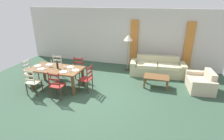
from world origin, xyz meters
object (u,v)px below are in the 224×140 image
at_px(coffee_cup_secondary, 49,66).
at_px(coffee_table, 156,78).
at_px(dining_chair_near_right, 57,85).
at_px(wine_glass_near_right, 69,68).
at_px(couch, 157,68).
at_px(dining_table, 56,70).
at_px(dining_chair_far_right, 78,70).
at_px(dining_chair_head_west, 30,72).
at_px(armchair_upholstered, 202,83).
at_px(coffee_cup_primary, 65,67).
at_px(standing_lamp, 128,40).
at_px(dining_chair_near_left, 32,82).
at_px(wine_glass_far_left, 50,63).
at_px(dining_chair_far_left, 56,67).
at_px(wine_bottle, 57,65).
at_px(wine_glass_near_left, 46,66).
at_px(wine_glass_far_right, 73,65).
at_px(dining_chair_head_east, 87,79).

height_order(coffee_cup_secondary, coffee_table, coffee_cup_secondary).
height_order(dining_chair_near_right, wine_glass_near_right, dining_chair_near_right).
bearing_deg(couch, dining_table, -146.75).
bearing_deg(dining_chair_far_right, couch, 27.42).
distance_m(dining_chair_head_west, armchair_upholstered, 6.39).
distance_m(wine_glass_near_right, coffee_table, 3.17).
xyz_separation_m(wine_glass_near_right, couch, (2.86, 2.40, -0.57)).
bearing_deg(dining_chair_far_right, dining_chair_near_right, -90.47).
height_order(dining_chair_head_west, coffee_table, dining_chair_head_west).
distance_m(dining_table, coffee_cup_primary, 0.35).
distance_m(dining_chair_head_west, standing_lamp, 4.22).
relative_size(wine_glass_near_right, coffee_table, 0.18).
bearing_deg(dining_chair_near_left, dining_chair_far_right, 56.43).
height_order(dining_table, wine_glass_far_left, wine_glass_far_left).
relative_size(dining_chair_near_left, wine_glass_near_right, 5.96).
relative_size(dining_chair_far_left, wine_glass_near_right, 5.96).
distance_m(dining_chair_far_right, wine_bottle, 0.91).
bearing_deg(wine_bottle, wine_glass_near_right, -13.86).
height_order(wine_glass_near_left, coffee_table, wine_glass_near_left).
bearing_deg(wine_glass_near_right, wine_glass_near_left, -178.67).
xyz_separation_m(coffee_cup_secondary, couch, (3.73, 2.26, -0.50)).
distance_m(wine_bottle, couch, 4.12).
bearing_deg(dining_chair_far_left, wine_glass_far_left, -74.76).
bearing_deg(standing_lamp, wine_glass_far_right, -123.54).
distance_m(dining_chair_far_right, wine_glass_far_left, 1.06).
bearing_deg(armchair_upholstered, dining_chair_far_left, -174.00).
bearing_deg(dining_chair_far_left, standing_lamp, 33.58).
relative_size(dining_chair_far_right, wine_bottle, 3.04).
height_order(dining_chair_far_left, wine_glass_far_right, dining_chair_far_left).
height_order(wine_bottle, standing_lamp, standing_lamp).
height_order(wine_glass_far_left, coffee_cup_secondary, wine_glass_far_left).
height_order(dining_chair_head_west, wine_glass_near_left, dining_chair_head_west).
distance_m(dining_chair_near_right, wine_glass_far_right, 0.97).
bearing_deg(wine_glass_near_right, dining_chair_far_left, 141.81).
relative_size(dining_chair_head_east, wine_glass_far_left, 5.96).
bearing_deg(coffee_table, wine_glass_near_right, -157.81).
bearing_deg(wine_glass_near_left, wine_glass_near_right, 1.33).
height_order(dining_table, wine_glass_far_right, wine_glass_far_right).
xyz_separation_m(dining_chair_far_left, wine_glass_far_right, (1.08, -0.57, 0.38)).
xyz_separation_m(wine_glass_far_left, coffee_cup_secondary, (0.05, -0.12, -0.07)).
height_order(wine_glass_near_left, standing_lamp, standing_lamp).
relative_size(dining_table, dining_chair_near_left, 1.98).
bearing_deg(dining_chair_near_left, coffee_table, 24.01).
distance_m(wine_glass_near_left, standing_lamp, 3.60).
xyz_separation_m(wine_glass_far_right, armchair_upholstered, (4.49, 1.16, -0.61)).
distance_m(dining_chair_far_right, wine_glass_near_right, 0.94).
bearing_deg(coffee_cup_secondary, dining_chair_far_right, 43.93).
bearing_deg(dining_chair_near_left, wine_glass_far_right, 39.05).
distance_m(dining_chair_far_left, wine_bottle, 0.99).
distance_m(wine_glass_near_left, armchair_upholstered, 5.63).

